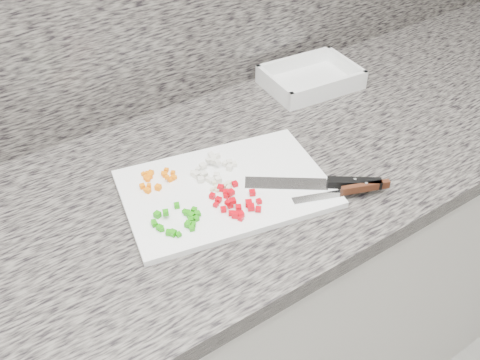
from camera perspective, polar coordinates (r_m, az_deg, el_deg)
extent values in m
cube|color=silver|center=(1.41, -6.34, -16.33)|extent=(3.92, 0.62, 0.86)
cube|color=#625E56|center=(1.07, -8.05, -2.73)|extent=(3.96, 0.64, 0.04)
cube|color=white|center=(1.06, -1.50, -0.93)|extent=(0.45, 0.34, 0.01)
cube|color=orange|center=(1.10, -7.86, 1.06)|extent=(0.01, 0.01, 0.01)
cube|color=orange|center=(1.08, -9.98, 0.21)|extent=(0.01, 0.01, 0.01)
cube|color=orange|center=(1.08, -7.08, 0.29)|extent=(0.01, 0.01, 0.01)
cube|color=orange|center=(1.05, -9.97, -1.05)|extent=(0.01, 0.01, 0.01)
cube|color=orange|center=(1.09, -7.17, 0.76)|extent=(0.01, 0.01, 0.01)
cube|color=orange|center=(1.09, -9.57, 0.45)|extent=(0.01, 0.01, 0.01)
cube|color=orange|center=(1.05, -9.79, -1.13)|extent=(0.01, 0.01, 0.01)
cube|color=orange|center=(1.09, -8.21, 0.71)|extent=(0.01, 0.01, 0.01)
cube|color=orange|center=(1.08, -9.82, 0.02)|extent=(0.01, 0.01, 0.01)
cube|color=orange|center=(1.08, -8.03, 0.60)|extent=(0.01, 0.01, 0.01)
cube|color=orange|center=(1.05, -8.73, -0.78)|extent=(0.01, 0.01, 0.01)
cube|color=orange|center=(1.09, -9.51, 0.75)|extent=(0.01, 0.01, 0.01)
cube|color=orange|center=(1.09, -9.83, 0.70)|extent=(0.01, 0.01, 0.01)
cube|color=orange|center=(1.06, -9.69, -0.60)|extent=(0.01, 0.01, 0.01)
cube|color=orange|center=(1.07, -7.48, 0.05)|extent=(0.01, 0.01, 0.01)
cube|color=orange|center=(1.09, -10.24, 0.64)|extent=(0.01, 0.01, 0.01)
cube|color=orange|center=(1.08, -9.99, 0.30)|extent=(0.01, 0.01, 0.01)
cube|color=orange|center=(1.06, -10.38, -0.65)|extent=(0.01, 0.01, 0.01)
cube|color=orange|center=(1.07, -7.79, 0.29)|extent=(0.01, 0.01, 0.01)
cube|color=orange|center=(1.08, -9.77, 0.11)|extent=(0.01, 0.01, 0.01)
cube|color=silver|center=(1.09, -2.40, 1.90)|extent=(0.01, 0.01, 0.01)
cube|color=silver|center=(1.08, -4.59, 0.58)|extent=(0.01, 0.01, 0.01)
cube|color=silver|center=(1.08, -5.06, 0.74)|extent=(0.01, 0.01, 0.01)
cube|color=silver|center=(1.06, -3.43, 0.09)|extent=(0.01, 0.01, 0.01)
cube|color=silver|center=(1.07, -4.65, 0.56)|extent=(0.01, 0.01, 0.01)
cube|color=silver|center=(1.10, -3.41, 2.12)|extent=(0.01, 0.01, 0.01)
cube|color=silver|center=(1.07, -3.89, 0.60)|extent=(0.01, 0.01, 0.01)
cube|color=silver|center=(1.10, -0.66, 1.72)|extent=(0.01, 0.01, 0.01)
cube|color=silver|center=(1.10, -1.62, 1.75)|extent=(0.01, 0.01, 0.01)
cube|color=silver|center=(1.12, -2.37, 2.59)|extent=(0.01, 0.01, 0.01)
cube|color=silver|center=(1.06, -3.06, -0.11)|extent=(0.01, 0.01, 0.01)
cube|color=silver|center=(1.07, -4.14, 0.53)|extent=(0.01, 0.01, 0.01)
cube|color=silver|center=(1.10, -1.16, 1.81)|extent=(0.01, 0.01, 0.01)
cube|color=silver|center=(1.11, -2.91, 2.08)|extent=(0.01, 0.01, 0.01)
cube|color=silver|center=(1.06, -4.21, 0.07)|extent=(0.02, 0.02, 0.01)
cube|color=silver|center=(1.09, -4.51, 1.15)|extent=(0.01, 0.01, 0.01)
cube|color=silver|center=(1.06, -2.34, 0.03)|extent=(0.01, 0.01, 0.01)
cube|color=silver|center=(1.10, -2.88, 2.07)|extent=(0.01, 0.01, 0.01)
cube|color=silver|center=(1.12, -2.85, 2.35)|extent=(0.01, 0.01, 0.01)
cube|color=silver|center=(1.07, -2.52, 0.51)|extent=(0.02, 0.02, 0.01)
cube|color=silver|center=(1.10, -3.99, 1.51)|extent=(0.01, 0.01, 0.01)
cube|color=silver|center=(1.10, -1.12, 1.86)|extent=(0.02, 0.02, 0.01)
cube|color=silver|center=(1.09, -1.11, 1.33)|extent=(0.02, 0.02, 0.01)
cube|color=silver|center=(1.06, -2.88, 0.03)|extent=(0.01, 0.01, 0.01)
cube|color=silver|center=(1.13, -3.11, 2.70)|extent=(0.01, 0.01, 0.01)
cube|color=#1E910D|center=(0.98, -5.28, -4.23)|extent=(0.01, 0.01, 0.01)
cube|color=#1E910D|center=(0.98, -9.19, -4.47)|extent=(0.01, 0.01, 0.01)
cube|color=#1E910D|center=(0.97, -5.56, -4.72)|extent=(0.02, 0.02, 0.01)
cube|color=#1E910D|center=(0.99, -4.55, -3.60)|extent=(0.01, 0.01, 0.01)
cube|color=#1E910D|center=(0.97, -5.57, -4.65)|extent=(0.01, 0.01, 0.01)
cube|color=#1E910D|center=(0.96, -6.58, -5.78)|extent=(0.01, 0.01, 0.01)
cube|color=#1E910D|center=(0.99, -5.70, -3.47)|extent=(0.01, 0.01, 0.01)
cube|color=#1E910D|center=(0.97, -5.00, -4.72)|extent=(0.01, 0.01, 0.01)
cube|color=#1E910D|center=(0.98, -9.11, -4.64)|extent=(0.01, 0.01, 0.01)
cube|color=#1E910D|center=(0.97, -8.56, -5.05)|extent=(0.01, 0.01, 0.01)
cube|color=#1E910D|center=(1.00, -4.92, -3.18)|extent=(0.01, 0.01, 0.01)
cube|color=#1E910D|center=(0.96, -7.59, -5.57)|extent=(0.01, 0.01, 0.01)
cube|color=#1E910D|center=(1.00, -5.91, -3.35)|extent=(0.01, 0.01, 0.01)
cube|color=#1E910D|center=(1.00, -8.81, -3.67)|extent=(0.01, 0.01, 0.01)
cube|color=#1E910D|center=(0.98, -4.70, -4.12)|extent=(0.01, 0.01, 0.01)
cube|color=#1E910D|center=(1.01, -6.76, -2.72)|extent=(0.01, 0.01, 0.01)
cube|color=#1E910D|center=(0.99, -7.94, -3.46)|extent=(0.01, 0.01, 0.01)
cube|color=#1E910D|center=(0.97, -8.38, -5.16)|extent=(0.01, 0.01, 0.01)
cube|color=#1E910D|center=(0.99, -5.27, -3.78)|extent=(0.02, 0.02, 0.01)
cube|color=#1E910D|center=(0.96, -5.17, -5.13)|extent=(0.01, 0.01, 0.01)
cube|color=#1E910D|center=(1.00, -8.77, -3.60)|extent=(0.01, 0.01, 0.01)
cube|color=#1E910D|center=(0.96, -7.16, -5.63)|extent=(0.01, 0.01, 0.01)
cube|color=red|center=(0.98, -0.50, -3.72)|extent=(0.02, 0.02, 0.01)
cube|color=red|center=(1.00, -1.30, -2.42)|extent=(0.01, 0.01, 0.01)
cube|color=red|center=(1.00, -0.79, -2.24)|extent=(0.01, 0.01, 0.01)
cube|color=red|center=(0.98, 0.07, -4.09)|extent=(0.01, 0.01, 0.01)
cube|color=red|center=(1.00, 1.17, -2.91)|extent=(0.02, 0.02, 0.01)
cube|color=red|center=(1.01, 0.93, -2.49)|extent=(0.02, 0.02, 0.01)
cube|color=red|center=(1.02, -1.45, -1.69)|extent=(0.01, 0.01, 0.01)
cube|color=red|center=(1.02, -2.31, -2.12)|extent=(0.01, 0.01, 0.01)
cube|color=red|center=(1.00, -1.79, -3.15)|extent=(0.01, 0.01, 0.01)
cube|color=red|center=(1.02, -2.98, -1.71)|extent=(0.01, 0.01, 0.01)
cube|color=red|center=(0.99, -0.98, -3.56)|extent=(0.01, 0.01, 0.01)
cube|color=red|center=(1.00, -1.08, -2.72)|extent=(0.01, 0.01, 0.01)
cube|color=red|center=(1.04, -2.09, -0.84)|extent=(0.02, 0.02, 0.01)
cube|color=red|center=(1.00, 1.96, -3.12)|extent=(0.01, 0.01, 0.01)
cube|color=red|center=(1.01, 2.02, -2.29)|extent=(0.01, 0.01, 0.01)
cube|color=red|center=(1.03, -1.53, -1.33)|extent=(0.01, 0.01, 0.01)
cube|color=red|center=(1.00, -0.16, -2.94)|extent=(0.01, 0.01, 0.01)
cube|color=red|center=(1.03, 1.32, -1.35)|extent=(0.02, 0.02, 0.01)
cube|color=red|center=(1.05, -0.55, -0.43)|extent=(0.01, 0.01, 0.01)
cube|color=red|center=(1.01, -2.60, -2.65)|extent=(0.01, 0.01, 0.01)
cube|color=red|center=(0.99, 0.08, -3.67)|extent=(0.01, 0.01, 0.01)
cube|color=red|center=(1.02, -0.97, -1.33)|extent=(0.01, 0.01, 0.01)
cube|color=beige|center=(1.06, -1.37, -0.33)|extent=(0.01, 0.01, 0.01)
cube|color=beige|center=(1.04, -2.51, -0.81)|extent=(0.01, 0.01, 0.01)
cube|color=beige|center=(1.04, -2.40, -1.08)|extent=(0.01, 0.01, 0.00)
cube|color=beige|center=(1.05, -1.26, -0.42)|extent=(0.01, 0.01, 0.01)
cube|color=beige|center=(1.04, -3.03, -1.02)|extent=(0.01, 0.01, 0.00)
cube|color=beige|center=(1.04, -2.43, -1.08)|extent=(0.01, 0.01, 0.01)
cube|color=beige|center=(1.04, -1.42, -1.26)|extent=(0.01, 0.01, 0.01)
cube|color=beige|center=(1.06, -2.75, -0.32)|extent=(0.01, 0.01, 0.01)
cube|color=beige|center=(1.04, -1.31, -0.88)|extent=(0.01, 0.01, 0.01)
cube|color=beige|center=(1.06, -1.01, -0.23)|extent=(0.01, 0.01, 0.01)
cube|color=beige|center=(1.03, -1.27, -1.40)|extent=(0.01, 0.01, 0.01)
cube|color=beige|center=(1.04, -1.27, -0.89)|extent=(0.01, 0.01, 0.01)
cube|color=beige|center=(1.05, -1.18, -0.69)|extent=(0.01, 0.01, 0.01)
cube|color=beige|center=(1.05, -1.69, -0.61)|extent=(0.01, 0.01, 0.01)
cube|color=beige|center=(1.04, -2.76, -0.94)|extent=(0.01, 0.01, 0.01)
cube|color=white|center=(1.06, 4.92, -0.40)|extent=(0.15, 0.13, 0.00)
cube|color=black|center=(1.07, 12.10, -0.31)|extent=(0.10, 0.08, 0.02)
cylinder|color=white|center=(1.07, 12.17, 0.06)|extent=(0.01, 0.01, 0.00)
cube|color=white|center=(1.04, 8.24, -1.86)|extent=(0.10, 0.05, 0.00)
cube|color=#482012|center=(1.07, 13.24, -0.75)|extent=(0.10, 0.04, 0.02)
cylinder|color=white|center=(1.06, 13.32, -0.38)|extent=(0.01, 0.01, 0.00)
cube|color=white|center=(1.42, 7.49, 10.19)|extent=(0.25, 0.19, 0.01)
cube|color=white|center=(1.46, 5.81, 12.37)|extent=(0.23, 0.03, 0.04)
cube|color=white|center=(1.35, 9.47, 9.61)|extent=(0.23, 0.03, 0.04)
cube|color=white|center=(1.47, 11.20, 11.93)|extent=(0.03, 0.17, 0.04)
cube|color=white|center=(1.35, 3.66, 10.04)|extent=(0.03, 0.17, 0.04)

